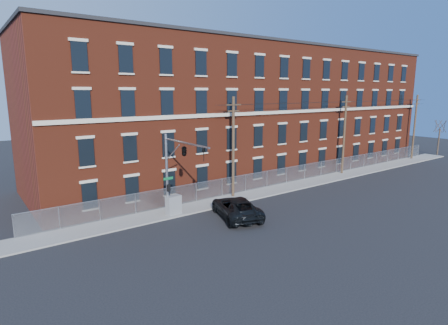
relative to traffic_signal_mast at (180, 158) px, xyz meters
name	(u,v)px	position (x,y,z in m)	size (l,w,h in m)	color
ground	(254,216)	(6.00, -2.18, -5.39)	(140.00, 140.00, 0.00)	black
sidewalk	(304,183)	(18.00, 2.82, -5.33)	(65.00, 3.00, 0.12)	gray
mill_building	(255,110)	(18.00, 11.75, 2.76)	(55.30, 14.32, 16.30)	#5F2111
chain_link_fence	(296,173)	(18.00, 4.12, -4.33)	(59.06, 0.06, 1.85)	#A5A8AD
traffic_signal_mast	(180,158)	(0.00, 0.00, 0.00)	(0.90, 6.75, 7.00)	#9EA0A5
utility_pole_near	(233,145)	(8.00, 3.42, -0.05)	(1.80, 0.28, 10.00)	#473623
utility_pole_mid	(344,133)	(26.00, 3.42, -0.05)	(1.80, 0.28, 10.00)	#473623
utility_pole_far	(415,126)	(44.00, 3.42, -0.05)	(1.80, 0.28, 10.00)	#473623
overhead_wires	(346,103)	(26.00, 3.42, 3.73)	(40.00, 0.62, 0.62)	black
bare_tree	(439,138)	(51.00, 2.62, -2.38)	(1.89, 1.83, 5.81)	#3F3328
pickup_truck	(236,207)	(4.45, -1.59, -4.50)	(2.94, 6.37, 1.77)	black
utility_cabinet	(174,205)	(0.40, 2.02, -4.45)	(1.31, 0.65, 1.64)	slate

